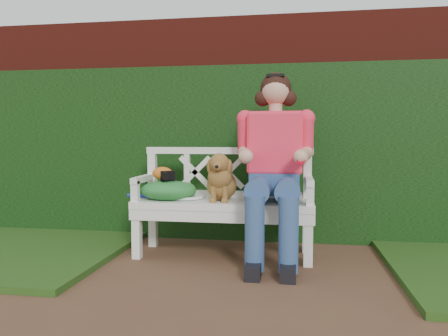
# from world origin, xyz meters

# --- Properties ---
(ground) EXTENTS (60.00, 60.00, 0.00)m
(ground) POSITION_xyz_m (0.00, 0.00, 0.00)
(ground) COLOR #533123
(brick_wall) EXTENTS (10.00, 0.30, 2.20)m
(brick_wall) POSITION_xyz_m (0.00, 1.90, 1.10)
(brick_wall) COLOR #5D1810
(brick_wall) RESTS_ON ground
(ivy_hedge) EXTENTS (10.00, 0.18, 1.70)m
(ivy_hedge) POSITION_xyz_m (0.00, 1.68, 0.85)
(ivy_hedge) COLOR #1D5017
(ivy_hedge) RESTS_ON ground
(garden_bench) EXTENTS (1.64, 0.78, 0.48)m
(garden_bench) POSITION_xyz_m (-0.21, 1.05, 0.24)
(garden_bench) COLOR white
(garden_bench) RESTS_ON ground
(seated_woman) EXTENTS (0.87, 1.04, 1.59)m
(seated_woman) POSITION_xyz_m (0.22, 1.03, 0.80)
(seated_woman) COLOR red
(seated_woman) RESTS_ON ground
(dog) EXTENTS (0.31, 0.40, 0.40)m
(dog) POSITION_xyz_m (-0.22, 0.99, 0.68)
(dog) COLOR #B37C45
(dog) RESTS_ON garden_bench
(tennis_racket) EXTENTS (0.77, 0.56, 0.03)m
(tennis_racket) POSITION_xyz_m (-0.61, 1.06, 0.50)
(tennis_racket) COLOR white
(tennis_racket) RESTS_ON garden_bench
(green_bag) EXTENTS (0.52, 0.42, 0.17)m
(green_bag) POSITION_xyz_m (-0.68, 0.99, 0.56)
(green_bag) COLOR #27771C
(green_bag) RESTS_ON garden_bench
(camera_item) EXTENTS (0.15, 0.13, 0.08)m
(camera_item) POSITION_xyz_m (-0.68, 0.99, 0.69)
(camera_item) COLOR black
(camera_item) RESTS_ON green_bag
(baseball_glove) EXTENTS (0.21, 0.18, 0.11)m
(baseball_glove) POSITION_xyz_m (-0.74, 1.01, 0.70)
(baseball_glove) COLOR #C8641B
(baseball_glove) RESTS_ON green_bag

